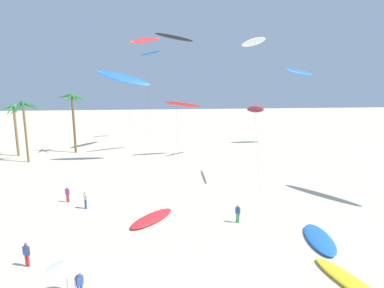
{
  "coord_description": "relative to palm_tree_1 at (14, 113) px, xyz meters",
  "views": [
    {
      "loc": [
        -3.5,
        -5.12,
        11.2
      ],
      "look_at": [
        -0.07,
        20.78,
        6.3
      ],
      "focal_mm": 28.53,
      "sensor_mm": 36.0,
      "label": 1
    }
  ],
  "objects": [
    {
      "name": "person_near_left",
      "position": [
        17.89,
        -37.19,
        -6.15
      ],
      "size": [
        0.44,
        0.33,
        1.61
      ],
      "color": "#284CA3",
      "rests_on": "ground"
    },
    {
      "name": "beach_umbrella",
      "position": [
        17.33,
        -37.4,
        -4.82
      ],
      "size": [
        1.88,
        1.88,
        2.44
      ],
      "color": "beige",
      "rests_on": "ground"
    },
    {
      "name": "grounded_kite_1",
      "position": [
        33.06,
        -38.11,
        -6.86
      ],
      "size": [
        2.48,
        5.71,
        0.32
      ],
      "color": "yellow",
      "rests_on": "ground"
    },
    {
      "name": "palm_tree_1",
      "position": [
        0.0,
        0.0,
        0.0
      ],
      "size": [
        4.65,
        4.18,
        8.55
      ],
      "color": "olive",
      "rests_on": "ground"
    },
    {
      "name": "person_near_right",
      "position": [
        13.9,
        -33.63,
        -6.14
      ],
      "size": [
        0.5,
        0.27,
        1.62
      ],
      "color": "red",
      "rests_on": "ground"
    },
    {
      "name": "person_far_watcher",
      "position": [
        28.85,
        -29.23,
        -6.14
      ],
      "size": [
        0.43,
        0.34,
        1.62
      ],
      "color": "#338E56",
      "rests_on": "ground"
    },
    {
      "name": "palm_tree_3",
      "position": [
        3.25,
        -4.67,
        0.79
      ],
      "size": [
        4.66,
        4.87,
        9.25
      ],
      "color": "brown",
      "rests_on": "ground"
    },
    {
      "name": "person_mid_field",
      "position": [
        13.52,
        -22.51,
        -6.14
      ],
      "size": [
        0.5,
        0.27,
        1.61
      ],
      "color": "red",
      "rests_on": "ground"
    },
    {
      "name": "flying_kite_3",
      "position": [
        26.92,
        -3.71,
        1.43
      ],
      "size": [
        6.08,
        7.2,
        9.26
      ],
      "color": "red",
      "rests_on": "ground"
    },
    {
      "name": "grounded_kite_0",
      "position": [
        33.98,
        -33.04,
        -6.85
      ],
      "size": [
        2.84,
        5.14,
        0.35
      ],
      "color": "blue",
      "rests_on": "ground"
    },
    {
      "name": "flying_kite_7",
      "position": [
        37.33,
        -6.67,
        10.76
      ],
      "size": [
        5.14,
        9.97,
        19.02
      ],
      "color": "white",
      "rests_on": "ground"
    },
    {
      "name": "flying_kite_1",
      "position": [
        21.17,
        3.65,
        12.19
      ],
      "size": [
        6.01,
        6.79,
        20.54
      ],
      "color": "red",
      "rests_on": "ground"
    },
    {
      "name": "flying_kite_0",
      "position": [
        49.89,
        3.63,
        6.96
      ],
      "size": [
        5.74,
        9.18,
        15.01
      ],
      "color": "blue",
      "rests_on": "ground"
    },
    {
      "name": "flying_kite_8",
      "position": [
        18.16,
        -6.75,
        5.38
      ],
      "size": [
        7.48,
        9.65,
        13.98
      ],
      "color": "blue",
      "rests_on": "ground"
    },
    {
      "name": "flying_kite_5",
      "position": [
        33.85,
        -18.11,
        1.62
      ],
      "size": [
        1.07,
        6.37,
        9.18
      ],
      "color": "red",
      "rests_on": "ground"
    },
    {
      "name": "grounded_kite_2",
      "position": [
        21.73,
        -27.76,
        -6.86
      ],
      "size": [
        4.48,
        4.75,
        0.33
      ],
      "color": "red",
      "rests_on": "ground"
    },
    {
      "name": "flying_kite_2",
      "position": [
        25.89,
        -1.5,
        11.93
      ],
      "size": [
        6.89,
        5.48,
        19.57
      ],
      "color": "black",
      "rests_on": "ground"
    },
    {
      "name": "flying_kite_4",
      "position": [
        22.04,
        14.44,
        11.06
      ],
      "size": [
        5.9,
        10.31,
        18.99
      ],
      "color": "blue",
      "rests_on": "ground"
    },
    {
      "name": "person_foreground_walker",
      "position": [
        15.61,
        -24.43,
        -6.11
      ],
      "size": [
        0.35,
        0.42,
        1.67
      ],
      "color": "#284CA3",
      "rests_on": "ground"
    },
    {
      "name": "palm_tree_2",
      "position": [
        8.72,
        1.5,
        1.27
      ],
      "size": [
        5.2,
        4.48,
        10.18
      ],
      "color": "brown",
      "rests_on": "ground"
    }
  ]
}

